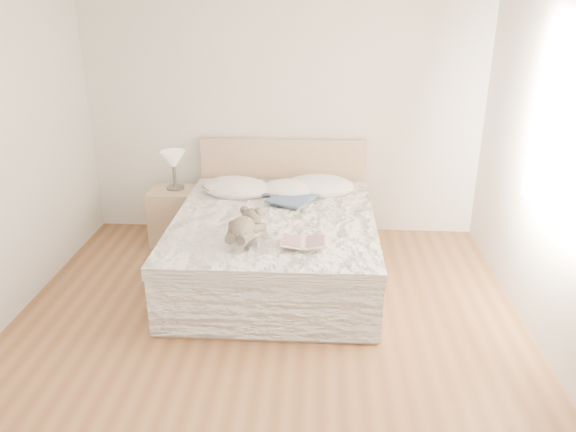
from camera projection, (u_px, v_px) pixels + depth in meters
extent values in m
cube|color=brown|center=(263.00, 350.00, 4.04)|extent=(4.00, 4.50, 0.00)
cube|color=silver|center=(283.00, 104.00, 5.62)|extent=(4.00, 0.02, 2.70)
cube|color=silver|center=(168.00, 428.00, 1.45)|extent=(4.00, 0.02, 2.70)
cube|color=white|center=(566.00, 147.00, 3.67)|extent=(0.02, 1.30, 1.10)
cube|color=tan|center=(275.00, 265.00, 5.07)|extent=(1.68, 2.08, 0.20)
cube|color=white|center=(275.00, 240.00, 4.97)|extent=(1.60, 2.00, 0.30)
cube|color=white|center=(275.00, 222.00, 4.85)|extent=(1.72, 2.05, 0.10)
cube|color=tan|center=(283.00, 186.00, 5.88)|extent=(1.70, 0.06, 1.00)
cube|color=tan|center=(174.00, 216.00, 5.69)|extent=(0.45, 0.40, 0.56)
cylinder|color=#49443F|center=(175.00, 187.00, 5.61)|extent=(0.18, 0.18, 0.02)
cylinder|color=#443E39|center=(174.00, 175.00, 5.57)|extent=(0.03, 0.03, 0.24)
cone|color=beige|center=(173.00, 160.00, 5.51)|extent=(0.28, 0.28, 0.18)
ellipsoid|color=white|center=(236.00, 188.00, 5.39)|extent=(0.75, 0.59, 0.20)
ellipsoid|color=white|center=(289.00, 189.00, 5.37)|extent=(0.56, 0.40, 0.17)
ellipsoid|color=white|center=(319.00, 186.00, 5.45)|extent=(0.70, 0.51, 0.20)
cube|color=white|center=(217.00, 190.00, 5.36)|extent=(0.35, 0.32, 0.02)
cube|color=beige|center=(304.00, 243.00, 4.24)|extent=(0.36, 0.24, 0.02)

